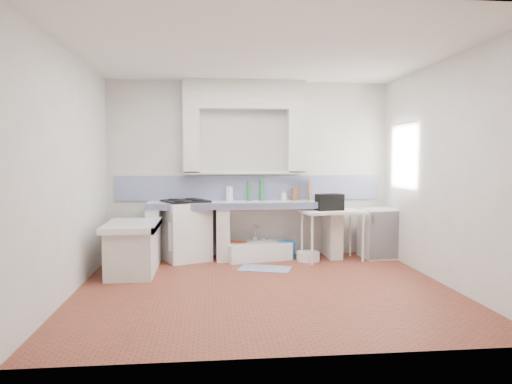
{
  "coord_description": "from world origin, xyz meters",
  "views": [
    {
      "loc": [
        -0.68,
        -5.55,
        1.56
      ],
      "look_at": [
        0.0,
        1.0,
        1.1
      ],
      "focal_mm": 32.91,
      "sensor_mm": 36.0,
      "label": 1
    }
  ],
  "objects": [
    {
      "name": "paper_towel",
      "position": [
        -0.34,
        1.85,
        1.01
      ],
      "size": [
        0.11,
        0.11,
        0.22
      ],
      "primitive_type": "cylinder",
      "rotation": [
        0.0,
        0.0,
        -0.02
      ],
      "color": "white",
      "rests_on": "counter_slab"
    },
    {
      "name": "soap_bottle",
      "position": [
        0.53,
        1.83,
        0.99
      ],
      "size": [
        0.09,
        0.09,
        0.18
      ],
      "primitive_type": "imported",
      "rotation": [
        0.0,
        0.0,
        0.19
      ],
      "color": "white",
      "rests_on": "counter_slab"
    },
    {
      "name": "alcove_mass",
      "position": [
        -0.1,
        1.88,
        2.58
      ],
      "size": [
        1.9,
        0.25,
        0.45
      ],
      "primitive_type": "cube",
      "color": "silver",
      "rests_on": "ground"
    },
    {
      "name": "bucket_blue",
      "position": [
        0.54,
        1.67,
        0.14
      ],
      "size": [
        0.32,
        0.32,
        0.28
      ],
      "primitive_type": "cylinder",
      "rotation": [
        0.0,
        0.0,
        -0.07
      ],
      "color": "blue",
      "rests_on": "ground"
    },
    {
      "name": "peninsula_top",
      "position": [
        -1.7,
        0.9,
        0.66
      ],
      "size": [
        0.7,
        1.1,
        0.08
      ],
      "primitive_type": "cube",
      "color": "white",
      "rests_on": "ground"
    },
    {
      "name": "water_bottle_a",
      "position": [
        0.07,
        1.85,
        0.16
      ],
      "size": [
        0.1,
        0.1,
        0.32
      ],
      "primitive_type": "cylinder",
      "rotation": [
        0.0,
        0.0,
        0.23
      ],
      "color": "silver",
      "rests_on": "ground"
    },
    {
      "name": "rug",
      "position": [
        0.13,
        0.97,
        0.01
      ],
      "size": [
        0.82,
        0.62,
        0.01
      ],
      "primitive_type": "cube",
      "rotation": [
        0.0,
        0.0,
        -0.32
      ],
      "color": "#425095",
      "rests_on": "ground"
    },
    {
      "name": "lace_valance",
      "position": [
        2.28,
        1.2,
        1.98
      ],
      "size": [
        0.01,
        0.84,
        0.24
      ],
      "primitive_type": "cube",
      "color": "white",
      "rests_on": "ground"
    },
    {
      "name": "backsplash",
      "position": [
        0.0,
        1.99,
        1.1
      ],
      "size": [
        4.27,
        0.03,
        0.4
      ],
      "primitive_type": "cube",
      "color": "navy",
      "rests_on": "ground"
    },
    {
      "name": "window_frame",
      "position": [
        2.42,
        1.2,
        1.6
      ],
      "size": [
        0.35,
        0.86,
        1.06
      ],
      "primitive_type": "cube",
      "color": "#362111",
      "rests_on": "ground"
    },
    {
      "name": "wall_back",
      "position": [
        0.0,
        2.0,
        1.4
      ],
      "size": [
        4.5,
        0.0,
        4.5
      ],
      "primitive_type": "plane",
      "rotation": [
        1.57,
        0.0,
        0.0
      ],
      "color": "silver",
      "rests_on": "ground"
    },
    {
      "name": "bucket_red",
      "position": [
        -0.21,
        1.7,
        0.14
      ],
      "size": [
        0.39,
        0.39,
        0.27
      ],
      "primitive_type": "cylinder",
      "rotation": [
        0.0,
        0.0,
        0.43
      ],
      "color": "#A92E1A",
      "rests_on": "ground"
    },
    {
      "name": "green_bottle_b",
      "position": [
        0.18,
        1.85,
        1.07
      ],
      "size": [
        0.08,
        0.08,
        0.34
      ],
      "primitive_type": "cylinder",
      "rotation": [
        0.0,
        0.0,
        -0.16
      ],
      "color": "#2B6E3F",
      "rests_on": "counter_slab"
    },
    {
      "name": "stove",
      "position": [
        -1.02,
        1.7,
        0.45
      ],
      "size": [
        0.83,
        0.82,
        0.9
      ],
      "primitive_type": "cube",
      "rotation": [
        0.0,
        0.0,
        0.42
      ],
      "color": "white",
      "rests_on": "ground"
    },
    {
      "name": "green_bottle_a",
      "position": [
        -0.02,
        1.85,
        1.06
      ],
      "size": [
        0.09,
        0.09,
        0.32
      ],
      "primitive_type": "cylinder",
      "rotation": [
        0.0,
        0.0,
        0.42
      ],
      "color": "#2B6E3F",
      "rests_on": "counter_slab"
    },
    {
      "name": "floor",
      "position": [
        0.0,
        0.0,
        0.0
      ],
      "size": [
        4.5,
        4.5,
        0.0
      ],
      "primitive_type": "plane",
      "color": "brown",
      "rests_on": "ground"
    },
    {
      "name": "water_bottle_b",
      "position": [
        0.21,
        1.83,
        0.15
      ],
      "size": [
        0.11,
        0.11,
        0.31
      ],
      "primitive_type": "cylinder",
      "rotation": [
        0.0,
        0.0,
        -0.4
      ],
      "color": "silver",
      "rests_on": "ground"
    },
    {
      "name": "counter_pier_left",
      "position": [
        -1.5,
        1.7,
        0.41
      ],
      "size": [
        0.2,
        0.55,
        0.82
      ],
      "primitive_type": "cube",
      "color": "silver",
      "rests_on": "ground"
    },
    {
      "name": "peninsula_lip",
      "position": [
        -1.37,
        0.9,
        0.66
      ],
      "size": [
        0.04,
        1.1,
        0.1
      ],
      "primitive_type": "cube",
      "color": "navy",
      "rests_on": "ground"
    },
    {
      "name": "cutting_board",
      "position": [
        0.96,
        1.85,
        1.07
      ],
      "size": [
        0.1,
        0.23,
        0.33
      ],
      "primitive_type": "cube",
      "rotation": [
        0.0,
        0.0,
        -0.35
      ],
      "color": "brown",
      "rests_on": "counter_slab"
    },
    {
      "name": "counter_pier_right",
      "position": [
        1.3,
        1.7,
        0.41
      ],
      "size": [
        0.2,
        0.55,
        0.82
      ],
      "primitive_type": "cube",
      "color": "silver",
      "rests_on": "ground"
    },
    {
      "name": "fridge",
      "position": [
        2.01,
        1.58,
        0.39
      ],
      "size": [
        0.55,
        0.55,
        0.78
      ],
      "primitive_type": "cube",
      "rotation": [
        0.0,
        0.0,
        0.08
      ],
      "color": "white",
      "rests_on": "ground"
    },
    {
      "name": "knife_block",
      "position": [
        0.72,
        1.85,
        1.0
      ],
      "size": [
        0.13,
        0.11,
        0.21
      ],
      "primitive_type": "cube",
      "rotation": [
        0.0,
        0.0,
        0.39
      ],
      "color": "brown",
      "rests_on": "counter_slab"
    },
    {
      "name": "counter_lip",
      "position": [
        -0.1,
        1.42,
        0.86
      ],
      "size": [
        3.0,
        0.04,
        0.1
      ],
      "primitive_type": "cube",
      "color": "navy",
      "rests_on": "ground"
    },
    {
      "name": "sink",
      "position": [
        0.08,
        1.65,
        0.12
      ],
      "size": [
        1.1,
        0.77,
        0.24
      ],
      "primitive_type": "cube",
      "rotation": [
        0.0,
        0.0,
        0.25
      ],
      "color": "white",
      "rests_on": "ground"
    },
    {
      "name": "counter_slab",
      "position": [
        -0.1,
        1.7,
        0.86
      ],
      "size": [
        3.0,
        0.6,
        0.08
      ],
      "primitive_type": "cube",
      "color": "white",
      "rests_on": "ground"
    },
    {
      "name": "bucket_orange",
      "position": [
        0.14,
        1.57,
        0.13
      ],
      "size": [
        0.3,
        0.3,
        0.26
      ],
      "primitive_type": "cylinder",
      "rotation": [
        0.0,
        0.0,
        0.08
      ],
      "color": "#C45E10",
      "rests_on": "ground"
    },
    {
      "name": "wall_right",
      "position": [
        2.25,
        0.0,
        1.4
      ],
      "size": [
        0.0,
        4.5,
        4.5
      ],
      "primitive_type": "plane",
      "rotation": [
        1.57,
        0.0,
        -1.57
      ],
      "color": "silver",
      "rests_on": "ground"
    },
    {
      "name": "side_table",
      "position": [
        1.23,
        1.45,
        0.39
      ],
      "size": [
        1.01,
        0.66,
        0.04
      ],
      "primitive_type": "cube",
      "rotation": [
        0.0,
        0.0,
        0.17
      ],
      "color": "white",
      "rests_on": "ground"
    },
    {
      "name": "wall_left",
      "position": [
        -2.25,
        0.0,
        1.4
      ],
      "size": [
        0.0,
        4.5,
        4.5
      ],
      "primitive_type": "plane",
      "rotation": [
        1.57,
        0.0,
        1.57
      ],
      "color": "silver",
      "rests_on": "ground"
    },
    {
      "name": "black_bag",
      "position": [
        1.18,
        1.46,
        0.9
      ],
      "size": [
        0.43,
        0.28,
        0.25
      ],
      "primitive_type": "cube",
      "rotation": [
        0.0,
        0.0,
        0.14
      ],
      "color": "black",
      "rests_on": "side_table"
    },
    {
      "name": "wall_front",
      "position": [
        0.0,
        -2.0,
        1.4
      ],
      "size": [
        4.5,
        0.0,
        4.5
      ],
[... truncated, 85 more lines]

